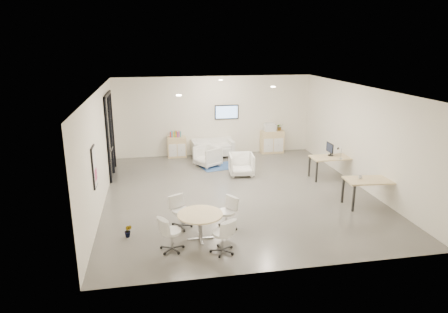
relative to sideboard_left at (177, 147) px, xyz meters
name	(u,v)px	position (x,y,z in m)	size (l,w,h in m)	color
room_shell	(238,142)	(1.58, -4.28, 1.18)	(9.60, 10.60, 4.80)	#585550
glass_door	(110,133)	(-2.37, -1.77, 1.08)	(0.09, 1.90, 2.85)	black
artwork	(94,167)	(-2.39, -5.88, 1.13)	(0.05, 0.54, 1.04)	black
wall_tv	(227,112)	(2.08, 0.18, 1.33)	(0.98, 0.06, 0.58)	black
ceiling_spots	(226,87)	(1.38, -3.45, 2.76)	(3.14, 4.14, 0.03)	#FFEAC6
sideboard_left	(177,147)	(0.00, 0.00, 0.00)	(0.75, 0.39, 0.84)	#D8C182
sideboard_right	(272,142)	(3.98, -0.03, 0.05)	(0.95, 0.46, 0.95)	#D8C182
books	(175,134)	(-0.04, 0.00, 0.53)	(0.44, 0.14, 0.22)	red
printer	(270,127)	(3.86, -0.03, 0.68)	(0.48, 0.40, 0.33)	white
loveseat	(212,149)	(1.43, -0.20, -0.08)	(1.70, 0.94, 0.62)	silver
blue_rug	(220,166)	(1.50, -1.57, -0.41)	(1.43, 0.96, 0.01)	navy
armchair_left	(207,155)	(1.05, -1.42, -0.01)	(0.80, 0.75, 0.83)	silver
armchair_right	(241,164)	(2.06, -2.70, 0.01)	(0.83, 0.77, 0.85)	silver
desk_rear	(332,159)	(5.03, -3.56, 0.26)	(1.47, 0.75, 0.76)	#D8C182
desk_front	(372,182)	(5.09, -5.97, 0.28)	(1.55, 0.87, 0.78)	#D8C182
monitor	(330,149)	(4.99, -3.41, 0.58)	(0.20, 0.50, 0.44)	black
round_table	(200,217)	(0.06, -7.13, 0.15)	(1.07, 1.07, 0.65)	#D8C182
meeting_chairs	(200,223)	(0.06, -7.13, -0.01)	(2.18, 2.18, 0.82)	white
plant_cabinet	(280,128)	(4.29, -0.03, 0.64)	(0.26, 0.29, 0.23)	#3F7F3F
plant_floor	(128,234)	(-1.63, -6.73, -0.35)	(0.18, 0.33, 0.15)	#3F7F3F
cup	(360,177)	(4.79, -5.85, 0.41)	(0.11, 0.09, 0.11)	white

